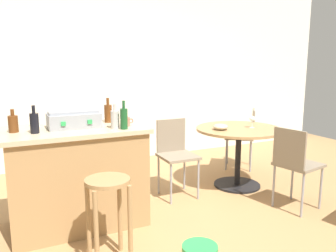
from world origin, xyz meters
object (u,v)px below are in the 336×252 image
object	(u,v)px
toolbox	(74,120)
cup_1	(126,122)
folding_chair_far	(175,151)
wooden_stool	(108,202)
folding_chair_near	(244,134)
dining_table	(239,142)
kitchen_island	(77,176)
serving_bowl	(220,127)
bottle_3	(108,113)
bottle_4	(124,118)
bottle_0	(115,119)
wine_glass	(252,119)
bottle_1	(34,123)
bottle_2	(13,123)
cup_0	(35,121)
folding_chair_left	(295,161)

from	to	relation	value
toolbox	cup_1	bearing A→B (deg)	-17.21
folding_chair_far	cup_1	xyz separation A→B (m)	(-0.72, -0.39, 0.46)
wooden_stool	folding_chair_near	distance (m)	2.89
dining_table	cup_1	world-z (taller)	cup_1
kitchen_island	serving_bowl	distance (m)	1.77
bottle_3	serving_bowl	bearing A→B (deg)	1.81
folding_chair_far	bottle_4	distance (m)	1.07
bottle_0	wine_glass	xyz separation A→B (m)	(1.82, 0.31, -0.18)
bottle_4	toolbox	bearing A→B (deg)	145.71
folding_chair_far	bottle_3	world-z (taller)	bottle_3
toolbox	bottle_1	size ratio (longest dim) A/B	1.93
bottle_2	wooden_stool	bearing A→B (deg)	-53.00
folding_chair_near	wine_glass	world-z (taller)	wine_glass
dining_table	cup_0	size ratio (longest dim) A/B	9.03
folding_chair_left	bottle_0	bearing A→B (deg)	165.34
bottle_2	cup_0	world-z (taller)	bottle_2
dining_table	bottle_0	world-z (taller)	bottle_0
toolbox	bottle_3	bearing A→B (deg)	20.79
kitchen_island	dining_table	bearing A→B (deg)	5.33
bottle_0	kitchen_island	bearing A→B (deg)	152.11
wine_glass	serving_bowl	bearing A→B (deg)	171.62
cup_1	serving_bowl	size ratio (longest dim) A/B	0.64
wooden_stool	toolbox	distance (m)	0.95
wooden_stool	folding_chair_left	world-z (taller)	folding_chair_left
folding_chair_far	bottle_2	world-z (taller)	bottle_2
dining_table	cup_0	bearing A→B (deg)	179.01
kitchen_island	bottle_2	bearing A→B (deg)	178.06
folding_chair_far	bottle_2	bearing A→B (deg)	-171.67
kitchen_island	folding_chair_left	size ratio (longest dim) A/B	1.45
folding_chair_left	serving_bowl	world-z (taller)	folding_chair_left
bottle_0	bottle_4	distance (m)	0.10
bottle_1	bottle_3	distance (m)	0.76
dining_table	bottle_3	size ratio (longest dim) A/B	4.26
folding_chair_near	toolbox	world-z (taller)	toolbox
bottle_4	serving_bowl	world-z (taller)	bottle_4
bottle_1	serving_bowl	size ratio (longest dim) A/B	1.33
dining_table	folding_chair_far	distance (m)	0.83
folding_chair_far	bottle_1	world-z (taller)	bottle_1
wooden_stool	bottle_0	world-z (taller)	bottle_0
wooden_stool	bottle_4	world-z (taller)	bottle_4
bottle_0	wooden_stool	bearing A→B (deg)	-112.82
bottle_1	folding_chair_near	bearing A→B (deg)	16.75
folding_chair_left	bottle_0	distance (m)	1.89
bottle_3	toolbox	bearing A→B (deg)	-159.21
dining_table	wine_glass	world-z (taller)	wine_glass
bottle_0	bottle_2	bearing A→B (deg)	167.07
cup_0	cup_1	xyz separation A→B (m)	(0.77, -0.35, -0.01)
serving_bowl	folding_chair_far	bearing A→B (deg)	173.33
folding_chair_left	folding_chair_far	bearing A→B (deg)	135.82
folding_chair_left	toolbox	distance (m)	2.25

